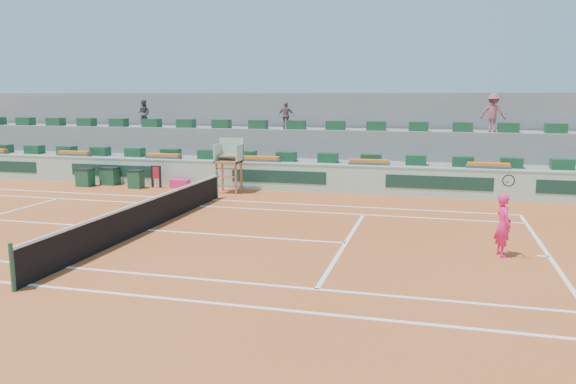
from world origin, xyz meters
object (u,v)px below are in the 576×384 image
object	(u,v)px
player_bag	(180,184)
tennis_player	(503,225)
umpire_chair	(230,158)
drink_cooler_a	(136,179)

from	to	relation	value
player_bag	tennis_player	xyz separation A→B (m)	(13.33, -8.23, 0.66)
umpire_chair	drink_cooler_a	bearing A→B (deg)	-178.95
player_bag	drink_cooler_a	world-z (taller)	drink_cooler_a
tennis_player	player_bag	bearing A→B (deg)	148.31
player_bag	umpire_chair	size ratio (longest dim) A/B	0.37
drink_cooler_a	umpire_chair	bearing A→B (deg)	1.05
umpire_chair	player_bag	bearing A→B (deg)	169.50
player_bag	umpire_chair	distance (m)	3.05
drink_cooler_a	tennis_player	distance (m)	17.08
umpire_chair	tennis_player	xyz separation A→B (m)	(10.65, -7.73, -0.69)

